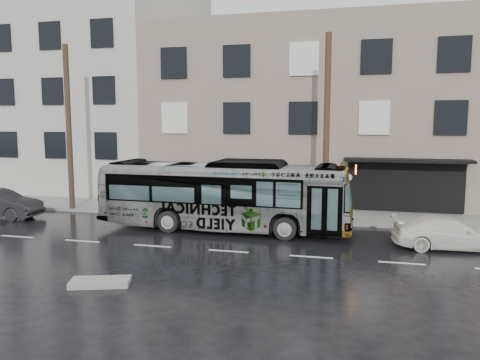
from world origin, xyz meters
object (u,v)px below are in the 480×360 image
object	(u,v)px
bus	(224,195)
utility_pole_front	(327,129)
sign_post	(348,198)
white_sedan	(449,233)
utility_pole_rear	(69,128)

from	to	relation	value
bus	utility_pole_front	bearing A→B (deg)	-61.33
sign_post	white_sedan	size ratio (longest dim) A/B	0.56
bus	white_sedan	size ratio (longest dim) A/B	2.70
utility_pole_front	sign_post	distance (m)	3.48
utility_pole_rear	sign_post	distance (m)	15.46
bus	white_sedan	distance (m)	9.65
utility_pole_front	white_sedan	bearing A→B (deg)	-32.90
utility_pole_front	sign_post	size ratio (longest dim) A/B	3.75
utility_pole_front	bus	world-z (taller)	utility_pole_front
bus	utility_pole_rear	bearing A→B (deg)	77.46
utility_pole_front	bus	distance (m)	5.88
sign_post	bus	size ratio (longest dim) A/B	0.21
utility_pole_rear	sign_post	size ratio (longest dim) A/B	3.75
sign_post	white_sedan	xyz separation A→B (m)	(3.97, -3.28, -0.72)
sign_post	white_sedan	world-z (taller)	sign_post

